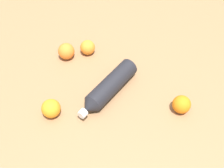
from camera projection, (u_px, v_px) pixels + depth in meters
The scene contains 6 objects.
ground_plane at pixel (116, 83), 1.12m from camera, with size 2.40×2.40×0.00m, color olive.
water_bottle at pixel (109, 88), 1.06m from camera, with size 0.30×0.16×0.07m.
orange_0 at pixel (51, 108), 1.00m from camera, with size 0.07×0.07×0.07m, color orange.
orange_1 at pixel (66, 51), 1.19m from camera, with size 0.07×0.07×0.07m, color orange.
orange_2 at pixel (88, 47), 1.21m from camera, with size 0.06×0.06×0.06m, color orange.
orange_3 at pixel (182, 104), 1.01m from camera, with size 0.07×0.07×0.07m, color orange.
Camera 1 is at (-0.43, -0.59, 0.85)m, focal length 44.51 mm.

